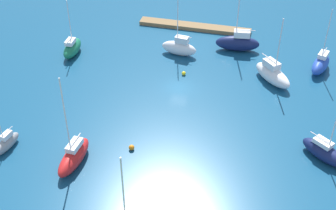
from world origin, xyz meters
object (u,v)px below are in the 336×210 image
(mooring_buoy_orange, at_px, (132,147))
(mooring_buoy_yellow, at_px, (184,73))
(sailboat_red_by_breakwater, at_px, (74,156))
(sailboat_gray_center_basin, at_px, (6,143))
(sailboat_navy_along_channel, at_px, (325,152))
(sailboat_green_far_north, at_px, (72,48))
(pier_dock, at_px, (195,27))
(sailboat_navy_lone_south, at_px, (238,42))
(sailboat_blue_off_beacon, at_px, (321,64))
(sailboat_white_far_south, at_px, (273,74))
(sailboat_white_mid_basin, at_px, (179,47))

(mooring_buoy_orange, xyz_separation_m, mooring_buoy_yellow, (-2.63, -18.91, -0.04))
(sailboat_red_by_breakwater, height_order, mooring_buoy_orange, sailboat_red_by_breakwater)
(sailboat_gray_center_basin, relative_size, sailboat_navy_along_channel, 0.72)
(sailboat_gray_center_basin, bearing_deg, sailboat_green_far_north, -166.78)
(pier_dock, height_order, sailboat_navy_lone_south, sailboat_navy_lone_south)
(sailboat_blue_off_beacon, xyz_separation_m, mooring_buoy_orange, (23.53, 25.48, -0.94))
(sailboat_white_far_south, bearing_deg, sailboat_gray_center_basin, -96.14)
(mooring_buoy_orange, bearing_deg, sailboat_white_far_south, -128.64)
(sailboat_white_far_south, distance_m, sailboat_red_by_breakwater, 33.19)
(sailboat_white_far_south, height_order, sailboat_white_mid_basin, sailboat_white_mid_basin)
(sailboat_green_far_north, xyz_separation_m, mooring_buoy_orange, (-17.00, 20.62, -0.92))
(pier_dock, bearing_deg, sailboat_white_mid_basin, 86.36)
(sailboat_blue_off_beacon, relative_size, mooring_buoy_yellow, 17.13)
(pier_dock, bearing_deg, sailboat_navy_along_channel, 126.30)
(sailboat_white_far_south, xyz_separation_m, sailboat_green_far_north, (33.29, -0.24, -0.09))
(pier_dock, xyz_separation_m, sailboat_navy_lone_south, (-8.72, 6.21, 1.17))
(sailboat_white_mid_basin, bearing_deg, pier_dock, -86.36)
(sailboat_navy_lone_south, xyz_separation_m, sailboat_gray_center_basin, (25.39, 32.55, -0.58))
(pier_dock, xyz_separation_m, sailboat_white_far_south, (-15.16, 14.68, 1.02))
(sailboat_navy_lone_south, bearing_deg, sailboat_red_by_breakwater, 57.47)
(sailboat_gray_center_basin, bearing_deg, sailboat_blue_off_beacon, 136.55)
(sailboat_white_far_south, distance_m, sailboat_white_mid_basin, 16.46)
(pier_dock, xyz_separation_m, sailboat_white_mid_basin, (0.64, 10.09, 1.03))
(sailboat_red_by_breakwater, relative_size, sailboat_navy_along_channel, 1.08)
(sailboat_blue_off_beacon, height_order, sailboat_red_by_breakwater, sailboat_red_by_breakwater)
(sailboat_white_far_south, bearing_deg, pier_dock, -177.33)
(sailboat_green_far_north, relative_size, mooring_buoy_yellow, 15.26)
(mooring_buoy_orange, bearing_deg, sailboat_gray_center_basin, 13.40)
(sailboat_blue_off_beacon, height_order, sailboat_navy_along_channel, sailboat_navy_along_channel)
(sailboat_navy_lone_south, xyz_separation_m, mooring_buoy_yellow, (7.22, 9.94, -1.20))
(sailboat_blue_off_beacon, bearing_deg, sailboat_red_by_breakwater, -27.61)
(pier_dock, xyz_separation_m, sailboat_green_far_north, (18.13, 14.44, 0.93))
(sailboat_blue_off_beacon, bearing_deg, sailboat_green_far_north, -65.87)
(sailboat_blue_off_beacon, xyz_separation_m, sailboat_red_by_breakwater, (29.57, 29.66, -0.03))
(pier_dock, relative_size, sailboat_red_by_breakwater, 1.61)
(sailboat_red_by_breakwater, height_order, mooring_buoy_yellow, sailboat_red_by_breakwater)
(sailboat_gray_center_basin, bearing_deg, mooring_buoy_orange, 113.20)
(sailboat_blue_off_beacon, distance_m, mooring_buoy_orange, 34.70)
(mooring_buoy_yellow, bearing_deg, sailboat_navy_lone_south, -125.98)
(sailboat_navy_lone_south, relative_size, mooring_buoy_yellow, 20.11)
(sailboat_green_far_north, bearing_deg, sailboat_navy_along_channel, -114.24)
(sailboat_white_far_south, xyz_separation_m, sailboat_blue_off_beacon, (-7.24, -5.10, -0.07))
(mooring_buoy_orange, bearing_deg, pier_dock, -91.84)
(sailboat_navy_lone_south, height_order, sailboat_green_far_north, sailboat_navy_lone_south)
(sailboat_green_far_north, bearing_deg, sailboat_gray_center_basin, -178.91)
(pier_dock, bearing_deg, sailboat_white_far_south, 135.92)
(sailboat_white_far_south, bearing_deg, sailboat_green_far_north, -133.66)
(sailboat_gray_center_basin, xyz_separation_m, mooring_buoy_yellow, (-18.17, -22.61, -0.62))
(mooring_buoy_yellow, bearing_deg, pier_dock, -84.68)
(sailboat_green_far_north, relative_size, sailboat_white_mid_basin, 0.88)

